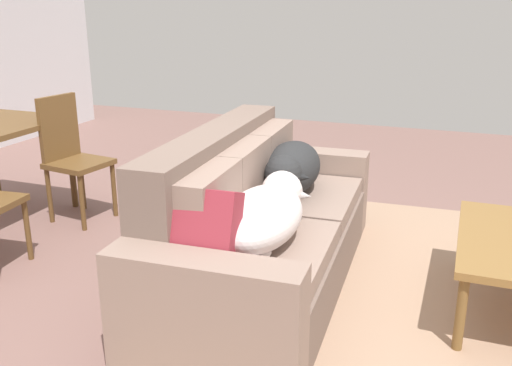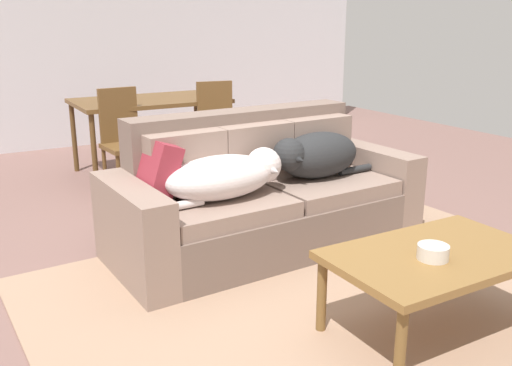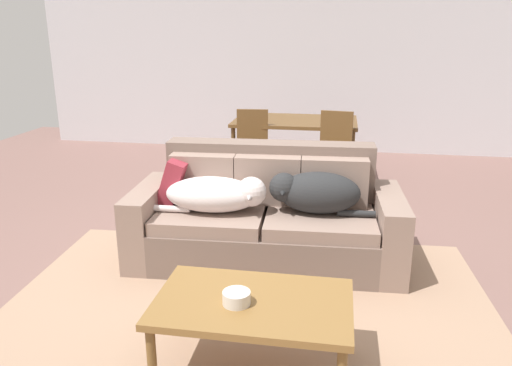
{
  "view_description": "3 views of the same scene",
  "coord_description": "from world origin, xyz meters",
  "px_view_note": "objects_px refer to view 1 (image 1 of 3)",
  "views": [
    {
      "loc": [
        -2.76,
        -1.11,
        1.63
      ],
      "look_at": [
        0.18,
        -0.0,
        0.63
      ],
      "focal_mm": 39.87,
      "sensor_mm": 36.0,
      "label": 1
    },
    {
      "loc": [
        -1.72,
        -3.22,
        1.53
      ],
      "look_at": [
        -0.06,
        -0.33,
        0.56
      ],
      "focal_mm": 39.37,
      "sensor_mm": 36.0,
      "label": 2
    },
    {
      "loc": [
        0.72,
        -3.79,
        1.83
      ],
      "look_at": [
        0.12,
        -0.27,
        0.72
      ],
      "focal_mm": 35.0,
      "sensor_mm": 36.0,
      "label": 3
    }
  ],
  "objects_px": {
    "couch": "(257,228)",
    "dog_on_right_cushion": "(291,169)",
    "dog_on_left_cushion": "(265,214)",
    "throw_pillow_by_left_arm": "(197,231)",
    "dining_chair_near_right": "(71,153)"
  },
  "relations": [
    {
      "from": "couch",
      "to": "dining_chair_near_right",
      "type": "height_order",
      "value": "dining_chair_near_right"
    },
    {
      "from": "couch",
      "to": "dog_on_right_cushion",
      "type": "xyz_separation_m",
      "value": [
        0.38,
        -0.08,
        0.27
      ]
    },
    {
      "from": "couch",
      "to": "dog_on_right_cushion",
      "type": "bearing_deg",
      "value": -14.94
    },
    {
      "from": "dog_on_left_cushion",
      "to": "throw_pillow_by_left_arm",
      "type": "relative_size",
      "value": 2.35
    },
    {
      "from": "couch",
      "to": "dog_on_left_cushion",
      "type": "xyz_separation_m",
      "value": [
        -0.36,
        -0.18,
        0.24
      ]
    },
    {
      "from": "throw_pillow_by_left_arm",
      "to": "dining_chair_near_right",
      "type": "bearing_deg",
      "value": 53.23
    },
    {
      "from": "couch",
      "to": "dog_on_right_cushion",
      "type": "relative_size",
      "value": 2.67
    },
    {
      "from": "dog_on_right_cushion",
      "to": "throw_pillow_by_left_arm",
      "type": "bearing_deg",
      "value": 172.61
    },
    {
      "from": "dog_on_left_cushion",
      "to": "throw_pillow_by_left_arm",
      "type": "height_order",
      "value": "throw_pillow_by_left_arm"
    },
    {
      "from": "dog_on_right_cushion",
      "to": "dining_chair_near_right",
      "type": "bearing_deg",
      "value": 83.28
    },
    {
      "from": "dog_on_right_cushion",
      "to": "dining_chair_near_right",
      "type": "relative_size",
      "value": 0.86
    },
    {
      "from": "dog_on_left_cushion",
      "to": "throw_pillow_by_left_arm",
      "type": "bearing_deg",
      "value": 152.1
    },
    {
      "from": "dog_on_left_cushion",
      "to": "throw_pillow_by_left_arm",
      "type": "xyz_separation_m",
      "value": [
        -0.4,
        0.19,
        0.04
      ]
    },
    {
      "from": "dog_on_left_cushion",
      "to": "dog_on_right_cushion",
      "type": "bearing_deg",
      "value": 4.6
    },
    {
      "from": "dog_on_right_cushion",
      "to": "throw_pillow_by_left_arm",
      "type": "relative_size",
      "value": 2.1
    }
  ]
}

